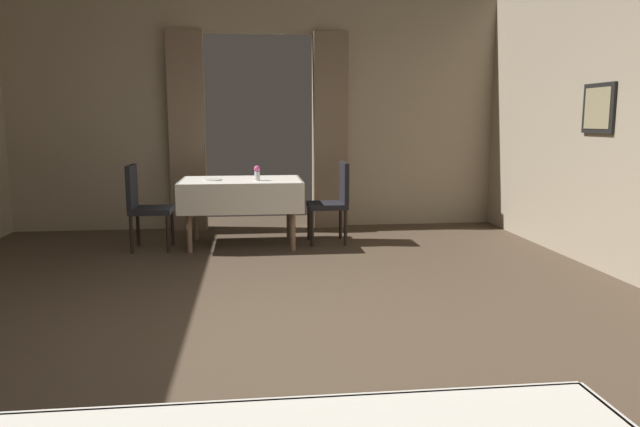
# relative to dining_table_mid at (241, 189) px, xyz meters

# --- Properties ---
(ground) EXTENTS (10.08, 10.08, 0.00)m
(ground) POSITION_rel_dining_table_mid_xyz_m (0.23, -3.00, -0.64)
(ground) COLOR #4C3D2D
(wall_back) EXTENTS (6.40, 0.27, 3.00)m
(wall_back) POSITION_rel_dining_table_mid_xyz_m (0.23, 1.18, 0.87)
(wall_back) COLOR tan
(wall_back) RESTS_ON ground
(dining_table_mid) EXTENTS (1.34, 0.95, 0.75)m
(dining_table_mid) POSITION_rel_dining_table_mid_xyz_m (0.00, 0.00, 0.00)
(dining_table_mid) COLOR #7A604C
(dining_table_mid) RESTS_ON ground
(chair_mid_left) EXTENTS (0.44, 0.44, 0.93)m
(chair_mid_left) POSITION_rel_dining_table_mid_xyz_m (-1.06, -0.12, -0.13)
(chair_mid_left) COLOR black
(chair_mid_left) RESTS_ON ground
(chair_mid_right) EXTENTS (0.44, 0.44, 0.93)m
(chair_mid_right) POSITION_rel_dining_table_mid_xyz_m (1.06, 0.03, -0.13)
(chair_mid_right) COLOR black
(chair_mid_right) RESTS_ON ground
(flower_vase_mid) EXTENTS (0.07, 0.07, 0.17)m
(flower_vase_mid) POSITION_rel_dining_table_mid_xyz_m (0.18, -0.14, 0.20)
(flower_vase_mid) COLOR silver
(flower_vase_mid) RESTS_ON dining_table_mid
(plate_mid_b) EXTENTS (0.20, 0.20, 0.01)m
(plate_mid_b) POSITION_rel_dining_table_mid_xyz_m (-0.31, -0.05, 0.11)
(plate_mid_b) COLOR white
(plate_mid_b) RESTS_ON dining_table_mid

